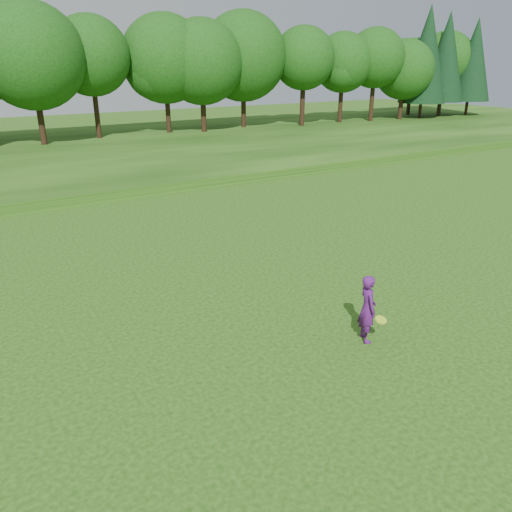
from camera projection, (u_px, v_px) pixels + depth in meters
ground at (372, 374)px, 12.00m from camera, size 140.00×140.00×0.00m
berm at (65, 154)px, 38.92m from camera, size 130.00×30.00×0.60m
walking_path at (120, 196)px, 27.89m from camera, size 130.00×1.60×0.04m
treeline at (40, 47)px, 39.26m from camera, size 104.00×7.00×15.00m
woman at (367, 309)px, 13.14m from camera, size 0.67×1.05×1.88m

